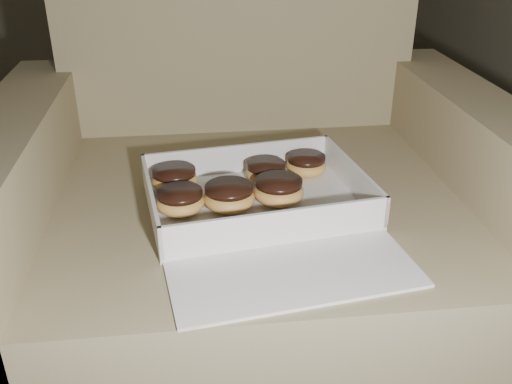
{
  "coord_description": "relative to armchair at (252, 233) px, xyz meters",
  "views": [
    {
      "loc": [
        0.88,
        -0.57,
        0.91
      ],
      "look_at": [
        0.98,
        0.27,
        0.47
      ],
      "focal_mm": 40.0,
      "sensor_mm": 36.0,
      "label": 1
    }
  ],
  "objects": [
    {
      "name": "crumb_b",
      "position": [
        -0.09,
        -0.22,
        0.14
      ],
      "size": [
        0.01,
        0.01,
        0.0
      ],
      "primitive_type": "ellipsoid",
      "color": "black",
      "rests_on": "bakery_box"
    },
    {
      "name": "donut_e",
      "position": [
        0.1,
        -0.03,
        0.16
      ],
      "size": [
        0.07,
        0.07,
        0.04
      ],
      "color": "#DFA34D",
      "rests_on": "bakery_box"
    },
    {
      "name": "donut_c",
      "position": [
        -0.13,
        -0.15,
        0.16
      ],
      "size": [
        0.08,
        0.08,
        0.04
      ],
      "color": "#DFA34D",
      "rests_on": "bakery_box"
    },
    {
      "name": "bakery_box",
      "position": [
        0.0,
        -0.17,
        0.14
      ],
      "size": [
        0.4,
        0.46,
        0.06
      ],
      "rotation": [
        0.0,
        0.0,
        0.14
      ],
      "color": "white",
      "rests_on": "armchair"
    },
    {
      "name": "donut_d",
      "position": [
        -0.05,
        -0.15,
        0.16
      ],
      "size": [
        0.08,
        0.08,
        0.04
      ],
      "color": "#DFA34D",
      "rests_on": "bakery_box"
    },
    {
      "name": "crumb_a",
      "position": [
        0.05,
        -0.19,
        0.14
      ],
      "size": [
        0.01,
        0.01,
        0.0
      ],
      "primitive_type": "ellipsoid",
      "color": "black",
      "rests_on": "bakery_box"
    },
    {
      "name": "donut_f",
      "position": [
        0.03,
        -0.13,
        0.16
      ],
      "size": [
        0.08,
        0.08,
        0.04
      ],
      "color": "#DFA34D",
      "rests_on": "bakery_box"
    },
    {
      "name": "donut_a",
      "position": [
        0.02,
        -0.05,
        0.16
      ],
      "size": [
        0.07,
        0.07,
        0.04
      ],
      "color": "#DFA34D",
      "rests_on": "bakery_box"
    },
    {
      "name": "armchair",
      "position": [
        0.0,
        0.0,
        0.0
      ],
      "size": [
        0.95,
        0.8,
        0.99
      ],
      "color": "#8B7F58",
      "rests_on": "floor"
    },
    {
      "name": "crumb_c",
      "position": [
        0.16,
        -0.2,
        0.14
      ],
      "size": [
        0.01,
        0.01,
        0.0
      ],
      "primitive_type": "ellipsoid",
      "color": "black",
      "rests_on": "bakery_box"
    },
    {
      "name": "donut_b",
      "position": [
        -0.14,
        -0.07,
        0.16
      ],
      "size": [
        0.08,
        0.08,
        0.04
      ],
      "color": "#DFA34D",
      "rests_on": "bakery_box"
    }
  ]
}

